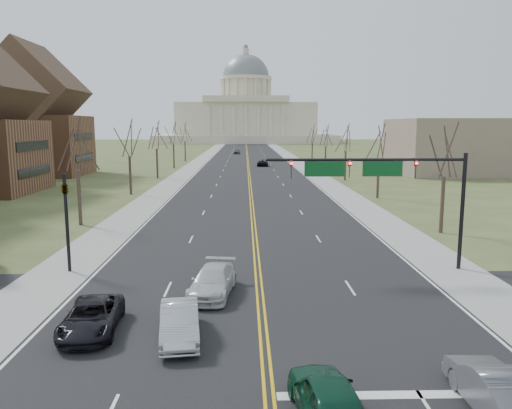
{
  "coord_description": "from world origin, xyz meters",
  "views": [
    {
      "loc": [
        -0.78,
        -16.2,
        8.84
      ],
      "look_at": [
        0.06,
        20.46,
        3.0
      ],
      "focal_mm": 35.0,
      "sensor_mm": 36.0,
      "label": 1
    }
  ],
  "objects_px": {
    "signal_mast": "(381,177)",
    "car_nb_outer_lead": "(496,389)",
    "signal_left": "(66,212)",
    "car_sb_inner_lead": "(180,322)",
    "car_far_sb": "(237,151)",
    "car_sb_inner_second": "(213,281)",
    "car_far_nb": "(263,163)",
    "car_nb_inner_lead": "(328,399)",
    "car_sb_outer_lead": "(92,317)"
  },
  "relations": [
    {
      "from": "signal_mast",
      "to": "car_nb_outer_lead",
      "type": "xyz_separation_m",
      "value": [
        -0.48,
        -15.55,
        -4.99
      ]
    },
    {
      "from": "signal_left",
      "to": "car_sb_inner_lead",
      "type": "height_order",
      "value": "signal_left"
    },
    {
      "from": "car_sb_inner_lead",
      "to": "signal_left",
      "type": "bearing_deg",
      "value": 121.46
    },
    {
      "from": "car_sb_inner_lead",
      "to": "car_far_sb",
      "type": "distance_m",
      "value": 136.14
    },
    {
      "from": "car_sb_inner_second",
      "to": "car_far_sb",
      "type": "bearing_deg",
      "value": 97.83
    },
    {
      "from": "car_sb_inner_second",
      "to": "car_far_nb",
      "type": "xyz_separation_m",
      "value": [
        5.64,
        83.89,
        -0.02
      ]
    },
    {
      "from": "car_far_sb",
      "to": "car_nb_outer_lead",
      "type": "bearing_deg",
      "value": -80.35
    },
    {
      "from": "signal_mast",
      "to": "car_sb_inner_lead",
      "type": "bearing_deg",
      "value": -137.85
    },
    {
      "from": "signal_mast",
      "to": "car_nb_inner_lead",
      "type": "xyz_separation_m",
      "value": [
        -5.76,
        -16.01,
        -4.97
      ]
    },
    {
      "from": "signal_mast",
      "to": "car_far_nb",
      "type": "bearing_deg",
      "value": 93.09
    },
    {
      "from": "signal_mast",
      "to": "signal_left",
      "type": "height_order",
      "value": "signal_mast"
    },
    {
      "from": "signal_mast",
      "to": "car_far_sb",
      "type": "distance_m",
      "value": 126.77
    },
    {
      "from": "car_sb_inner_lead",
      "to": "car_sb_outer_lead",
      "type": "bearing_deg",
      "value": 160.71
    },
    {
      "from": "car_sb_inner_second",
      "to": "car_far_nb",
      "type": "relative_size",
      "value": 0.98
    },
    {
      "from": "car_far_sb",
      "to": "car_nb_inner_lead",
      "type": "bearing_deg",
      "value": -82.49
    },
    {
      "from": "signal_mast",
      "to": "car_sb_inner_lead",
      "type": "distance_m",
      "value": 15.61
    },
    {
      "from": "car_nb_outer_lead",
      "to": "car_far_nb",
      "type": "height_order",
      "value": "car_nb_outer_lead"
    },
    {
      "from": "signal_mast",
      "to": "car_far_nb",
      "type": "relative_size",
      "value": 2.39
    },
    {
      "from": "signal_mast",
      "to": "signal_left",
      "type": "distance_m",
      "value": 19.06
    },
    {
      "from": "signal_left",
      "to": "car_far_nb",
      "type": "distance_m",
      "value": 80.86
    },
    {
      "from": "car_nb_outer_lead",
      "to": "car_sb_inner_lead",
      "type": "distance_m",
      "value": 11.9
    },
    {
      "from": "signal_mast",
      "to": "signal_left",
      "type": "relative_size",
      "value": 2.02
    },
    {
      "from": "car_nb_inner_lead",
      "to": "car_sb_outer_lead",
      "type": "bearing_deg",
      "value": -42.98
    },
    {
      "from": "signal_mast",
      "to": "car_sb_inner_lead",
      "type": "relative_size",
      "value": 2.73
    },
    {
      "from": "car_sb_outer_lead",
      "to": "car_sb_inner_lead",
      "type": "bearing_deg",
      "value": -16.46
    },
    {
      "from": "car_far_sb",
      "to": "signal_mast",
      "type": "bearing_deg",
      "value": -79.63
    },
    {
      "from": "signal_mast",
      "to": "car_nb_outer_lead",
      "type": "distance_m",
      "value": 16.34
    },
    {
      "from": "car_nb_outer_lead",
      "to": "car_far_nb",
      "type": "relative_size",
      "value": 0.9
    },
    {
      "from": "car_nb_inner_lead",
      "to": "car_sb_inner_lead",
      "type": "xyz_separation_m",
      "value": [
        -5.2,
        6.09,
        -0.05
      ]
    },
    {
      "from": "signal_mast",
      "to": "car_nb_outer_lead",
      "type": "relative_size",
      "value": 2.64
    },
    {
      "from": "signal_left",
      "to": "car_nb_outer_lead",
      "type": "bearing_deg",
      "value": -40.1
    },
    {
      "from": "car_sb_inner_lead",
      "to": "car_sb_outer_lead",
      "type": "relative_size",
      "value": 0.92
    },
    {
      "from": "signal_mast",
      "to": "car_far_nb",
      "type": "height_order",
      "value": "signal_mast"
    },
    {
      "from": "car_sb_inner_second",
      "to": "car_far_sb",
      "type": "relative_size",
      "value": 1.12
    },
    {
      "from": "car_sb_inner_lead",
      "to": "car_sb_outer_lead",
      "type": "xyz_separation_m",
      "value": [
        -3.89,
        0.82,
        -0.06
      ]
    },
    {
      "from": "car_sb_outer_lead",
      "to": "car_far_nb",
      "type": "height_order",
      "value": "car_far_nb"
    },
    {
      "from": "car_nb_outer_lead",
      "to": "car_sb_inner_lead",
      "type": "bearing_deg",
      "value": -27.9
    },
    {
      "from": "car_nb_inner_lead",
      "to": "car_far_nb",
      "type": "height_order",
      "value": "car_nb_inner_lead"
    },
    {
      "from": "signal_left",
      "to": "car_sb_inner_lead",
      "type": "distance_m",
      "value": 13.08
    },
    {
      "from": "signal_mast",
      "to": "car_sb_outer_lead",
      "type": "distance_m",
      "value": 18.14
    },
    {
      "from": "signal_left",
      "to": "car_sb_inner_lead",
      "type": "xyz_separation_m",
      "value": [
        7.98,
        -9.92,
        -2.97
      ]
    },
    {
      "from": "car_nb_inner_lead",
      "to": "car_far_sb",
      "type": "distance_m",
      "value": 142.31
    },
    {
      "from": "car_sb_outer_lead",
      "to": "car_far_sb",
      "type": "relative_size",
      "value": 1.08
    },
    {
      "from": "car_nb_outer_lead",
      "to": "car_sb_inner_second",
      "type": "bearing_deg",
      "value": -49.34
    },
    {
      "from": "car_sb_inner_second",
      "to": "signal_mast",
      "type": "bearing_deg",
      "value": 31.5
    },
    {
      "from": "signal_mast",
      "to": "car_nb_outer_lead",
      "type": "height_order",
      "value": "signal_mast"
    },
    {
      "from": "signal_mast",
      "to": "car_far_nb",
      "type": "distance_m",
      "value": 79.74
    },
    {
      "from": "signal_left",
      "to": "signal_mast",
      "type": "bearing_deg",
      "value": -0.0
    },
    {
      "from": "signal_left",
      "to": "car_far_sb",
      "type": "xyz_separation_m",
      "value": [
        8.26,
        126.22,
        -2.94
      ]
    },
    {
      "from": "signal_mast",
      "to": "car_sb_outer_lead",
      "type": "relative_size",
      "value": 2.52
    }
  ]
}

